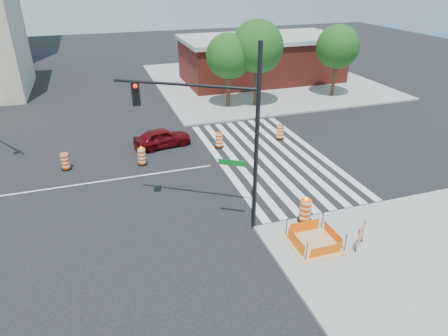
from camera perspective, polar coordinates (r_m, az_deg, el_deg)
The scene contains 17 objects.
ground at distance 23.61m, azimuth -18.49°, elevation -2.03°, with size 120.00×120.00×0.00m, color black.
sidewalk_ne at distance 43.89m, azimuth 5.29°, elevation 12.38°, with size 22.00×22.00×0.15m, color gray.
crosswalk_east at distance 25.63m, azimuth 6.52°, elevation 1.58°, with size 6.75×13.50×0.01m.
lane_centerline at distance 23.61m, azimuth -18.50°, elevation -2.02°, with size 14.00×0.12×0.01m, color silver.
excavation_pit at distance 17.89m, azimuth 12.76°, elevation -10.30°, with size 2.20×2.20×0.90m.
brick_storefront at distance 43.39m, azimuth 5.42°, elevation 15.25°, with size 16.50×8.50×4.60m.
red_coupe at distance 27.07m, azimuth -8.81°, elevation 4.31°, with size 1.53×3.80×1.29m, color #4F0609.
signal_pole_se at distance 16.70m, azimuth -1.10°, elevation 6.60°, with size 5.37×3.43×8.25m.
pit_drum at distance 18.98m, azimuth 11.52°, elevation -6.08°, with size 0.67×0.67×1.31m.
barricade at distance 17.90m, azimuth 18.92°, elevation -9.06°, with size 0.77×0.61×1.11m.
tree_north_c at distance 33.87m, azimuth 0.66°, elevation 15.38°, with size 3.70×3.67×6.24m.
tree_north_d at distance 34.21m, azimuth 4.83°, elevation 16.55°, with size 4.25×4.25×7.23m.
tree_north_e at distance 38.42m, azimuth 15.92°, elevation 16.03°, with size 3.82×3.82×6.49m.
median_drum_2 at distance 25.51m, azimuth -21.70°, elevation 0.81°, with size 0.60×0.60×1.02m.
median_drum_3 at distance 24.81m, azimuth -11.65°, elevation 1.54°, with size 0.60×0.60×1.18m.
median_drum_4 at distance 26.70m, azimuth -0.68°, elevation 3.93°, with size 0.60×0.60×1.02m.
median_drum_5 at distance 28.33m, azimuth 8.00°, elevation 5.03°, with size 0.60×0.60×1.02m.
Camera 1 is at (0.94, -21.00, 10.76)m, focal length 32.00 mm.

